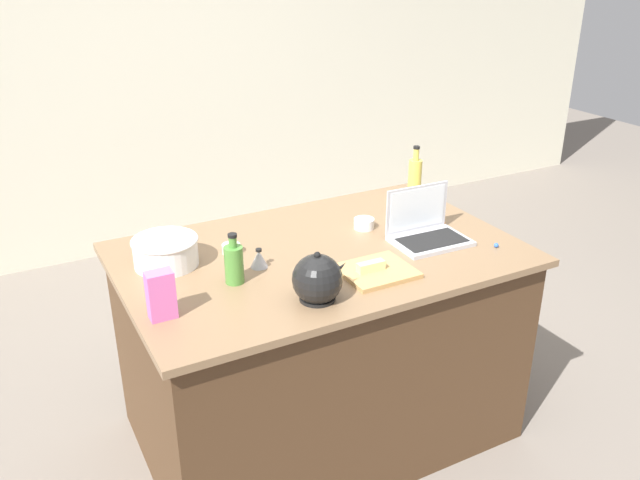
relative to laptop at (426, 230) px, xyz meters
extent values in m
plane|color=slate|center=(-0.45, 0.11, -0.95)|extent=(12.00, 12.00, 0.00)
cube|color=beige|center=(-0.45, 2.52, 0.35)|extent=(8.00, 0.10, 2.60)
cube|color=#4C331E|center=(-0.45, 0.11, -0.51)|extent=(1.55, 0.98, 0.87)
cube|color=#846647|center=(-0.45, 0.11, -0.06)|extent=(1.61, 1.04, 0.03)
cube|color=#B7B7BC|center=(0.00, -0.04, -0.04)|extent=(0.32, 0.23, 0.02)
cube|color=black|center=(0.00, -0.05, -0.03)|extent=(0.28, 0.16, 0.00)
cube|color=#B7B7BC|center=(0.00, 0.08, 0.07)|extent=(0.30, 0.02, 0.20)
cube|color=silver|center=(0.00, 0.07, 0.07)|extent=(0.27, 0.01, 0.18)
cylinder|color=white|center=(-1.04, 0.28, 0.01)|extent=(0.25, 0.25, 0.11)
cylinder|color=black|center=(-1.04, 0.28, 0.01)|extent=(0.20, 0.20, 0.09)
torus|color=white|center=(-1.04, 0.28, 0.06)|extent=(0.26, 0.26, 0.01)
cylinder|color=#DBC64C|center=(0.24, 0.42, 0.05)|extent=(0.06, 0.06, 0.20)
cylinder|color=#DBC64C|center=(0.24, 0.42, 0.18)|extent=(0.03, 0.03, 0.06)
cylinder|color=black|center=(0.24, 0.42, 0.22)|extent=(0.03, 0.03, 0.01)
cylinder|color=#4C8C38|center=(-0.85, 0.02, 0.03)|extent=(0.07, 0.07, 0.14)
cylinder|color=#4C8C38|center=(-0.85, 0.02, 0.12)|extent=(0.03, 0.03, 0.04)
cylinder|color=black|center=(-0.85, 0.02, 0.14)|extent=(0.03, 0.03, 0.01)
cylinder|color=black|center=(-0.64, -0.24, -0.04)|extent=(0.13, 0.13, 0.01)
sphere|color=black|center=(-0.64, -0.24, 0.03)|extent=(0.18, 0.18, 0.18)
cone|color=black|center=(-0.56, -0.24, 0.05)|extent=(0.08, 0.03, 0.07)
sphere|color=black|center=(-0.64, -0.24, 0.13)|extent=(0.02, 0.02, 0.02)
cube|color=tan|center=(-0.35, -0.17, -0.04)|extent=(0.27, 0.24, 0.02)
cube|color=#F4E58C|center=(-0.38, -0.17, -0.01)|extent=(0.11, 0.04, 0.04)
cylinder|color=beige|center=(-0.77, 0.27, -0.03)|extent=(0.07, 0.07, 0.04)
cylinder|color=white|center=(-0.16, 0.23, -0.02)|extent=(0.09, 0.09, 0.04)
cone|color=#B2B2B7|center=(-0.72, 0.10, -0.01)|extent=(0.07, 0.07, 0.07)
cylinder|color=black|center=(-0.72, 0.10, 0.03)|extent=(0.02, 0.02, 0.01)
cube|color=pink|center=(-1.16, -0.10, 0.04)|extent=(0.09, 0.06, 0.17)
sphere|color=orange|center=(0.17, 0.09, -0.04)|extent=(0.02, 0.02, 0.02)
sphere|color=#CC3399|center=(-0.83, 0.13, -0.04)|extent=(0.02, 0.02, 0.02)
sphere|color=orange|center=(0.15, 0.41, -0.04)|extent=(0.01, 0.01, 0.01)
sphere|color=blue|center=(0.21, -0.20, -0.04)|extent=(0.02, 0.02, 0.02)
camera|label=1|loc=(-1.60, -2.06, 1.11)|focal=37.35mm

